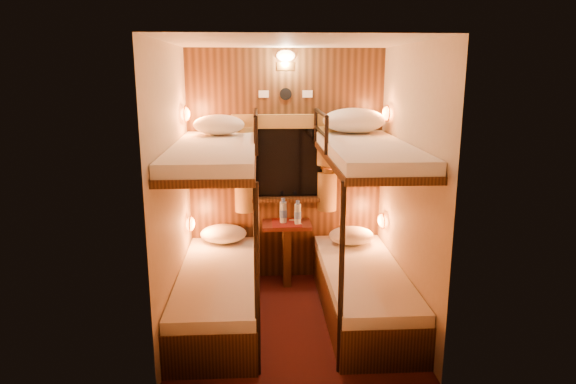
{
  "coord_description": "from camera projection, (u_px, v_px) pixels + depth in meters",
  "views": [
    {
      "loc": [
        -0.27,
        -4.21,
        2.18
      ],
      "look_at": [
        -0.03,
        0.15,
        1.14
      ],
      "focal_mm": 32.0,
      "sensor_mm": 36.0,
      "label": 1
    }
  ],
  "objects": [
    {
      "name": "bunk_left",
      "position": [
        218.0,
        260.0,
        4.51
      ],
      "size": [
        0.72,
        1.9,
        1.82
      ],
      "color": "#311D0D",
      "rests_on": "floor"
    },
    {
      "name": "pillow_upper_left",
      "position": [
        219.0,
        125.0,
        4.84
      ],
      "size": [
        0.48,
        0.35,
        0.19
      ],
      "primitive_type": "ellipsoid",
      "color": "white",
      "rests_on": "bunk_left"
    },
    {
      "name": "back_fixtures",
      "position": [
        286.0,
        64.0,
        5.06
      ],
      "size": [
        0.54,
        0.09,
        0.48
      ],
      "color": "black",
      "rests_on": "back_panel"
    },
    {
      "name": "window",
      "position": [
        286.0,
        169.0,
        5.31
      ],
      "size": [
        1.0,
        0.12,
        0.79
      ],
      "color": "black",
      "rests_on": "back_panel"
    },
    {
      "name": "pillow_lower_right",
      "position": [
        351.0,
        236.0,
        5.21
      ],
      "size": [
        0.46,
        0.33,
        0.18
      ],
      "primitive_type": "ellipsoid",
      "color": "white",
      "rests_on": "bunk_right"
    },
    {
      "name": "wall_back",
      "position": [
        286.0,
        167.0,
        5.35
      ],
      "size": [
        2.4,
        0.0,
        2.4
      ],
      "primitive_type": "plane",
      "rotation": [
        1.57,
        0.0,
        0.0
      ],
      "color": "#C6B293",
      "rests_on": "floor"
    },
    {
      "name": "wall_left",
      "position": [
        172.0,
        191.0,
        4.28
      ],
      "size": [
        0.0,
        2.4,
        2.4
      ],
      "primitive_type": "plane",
      "rotation": [
        1.57,
        0.0,
        1.57
      ],
      "color": "#C6B293",
      "rests_on": "floor"
    },
    {
      "name": "table",
      "position": [
        287.0,
        244.0,
        5.34
      ],
      "size": [
        0.5,
        0.34,
        0.66
      ],
      "color": "#5E2115",
      "rests_on": "floor"
    },
    {
      "name": "floor",
      "position": [
        292.0,
        319.0,
        4.61
      ],
      "size": [
        2.1,
        2.1,
        0.0
      ],
      "primitive_type": "plane",
      "color": "black",
      "rests_on": "ground"
    },
    {
      "name": "sachet_a",
      "position": [
        298.0,
        224.0,
        5.24
      ],
      "size": [
        0.08,
        0.07,
        0.01
      ],
      "primitive_type": "cube",
      "rotation": [
        0.0,
        0.0,
        0.21
      ],
      "color": "silver",
      "rests_on": "table"
    },
    {
      "name": "wall_front",
      "position": [
        302.0,
        227.0,
        3.31
      ],
      "size": [
        2.4,
        0.0,
        2.4
      ],
      "primitive_type": "plane",
      "rotation": [
        -1.57,
        0.0,
        0.0
      ],
      "color": "#C6B293",
      "rests_on": "floor"
    },
    {
      "name": "back_panel",
      "position": [
        286.0,
        167.0,
        5.34
      ],
      "size": [
        2.0,
        0.03,
        2.4
      ],
      "primitive_type": "cube",
      "color": "#311D0D",
      "rests_on": "floor"
    },
    {
      "name": "curtains",
      "position": [
        286.0,
        162.0,
        5.26
      ],
      "size": [
        1.1,
        0.22,
        1.0
      ],
      "color": "olive",
      "rests_on": "back_panel"
    },
    {
      "name": "sachet_b",
      "position": [
        292.0,
        220.0,
        5.37
      ],
      "size": [
        0.07,
        0.06,
        0.01
      ],
      "primitive_type": "cube",
      "rotation": [
        0.0,
        0.0,
        -0.16
      ],
      "color": "silver",
      "rests_on": "table"
    },
    {
      "name": "bunk_right",
      "position": [
        364.0,
        257.0,
        4.58
      ],
      "size": [
        0.72,
        1.9,
        1.82
      ],
      "color": "#311D0D",
      "rests_on": "floor"
    },
    {
      "name": "pillow_lower_left",
      "position": [
        223.0,
        234.0,
        5.26
      ],
      "size": [
        0.47,
        0.34,
        0.19
      ],
      "primitive_type": "ellipsoid",
      "color": "white",
      "rests_on": "bunk_left"
    },
    {
      "name": "wall_right",
      "position": [
        408.0,
        188.0,
        4.39
      ],
      "size": [
        0.0,
        2.4,
        2.4
      ],
      "primitive_type": "plane",
      "rotation": [
        1.57,
        0.0,
        -1.57
      ],
      "color": "#C6B293",
      "rests_on": "floor"
    },
    {
      "name": "bottle_left",
      "position": [
        283.0,
        212.0,
        5.26
      ],
      "size": [
        0.08,
        0.08,
        0.26
      ],
      "rotation": [
        0.0,
        0.0,
        0.04
      ],
      "color": "#99BFE5",
      "rests_on": "table"
    },
    {
      "name": "reading_lamps",
      "position": [
        287.0,
        169.0,
        5.0
      ],
      "size": [
        2.0,
        0.2,
        1.25
      ],
      "color": "orange",
      "rests_on": "wall_left"
    },
    {
      "name": "bottle_right",
      "position": [
        298.0,
        214.0,
        5.23
      ],
      "size": [
        0.07,
        0.07,
        0.25
      ],
      "rotation": [
        0.0,
        0.0,
        -0.01
      ],
      "color": "#99BFE5",
      "rests_on": "table"
    },
    {
      "name": "ceiling",
      "position": [
        292.0,
        42.0,
        4.05
      ],
      "size": [
        2.1,
        2.1,
        0.0
      ],
      "primitive_type": "plane",
      "rotation": [
        3.14,
        0.0,
        0.0
      ],
      "color": "silver",
      "rests_on": "wall_back"
    },
    {
      "name": "pillow_upper_right",
      "position": [
        354.0,
        120.0,
        4.97
      ],
      "size": [
        0.61,
        0.44,
        0.24
      ],
      "primitive_type": "ellipsoid",
      "color": "white",
      "rests_on": "bunk_right"
    }
  ]
}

